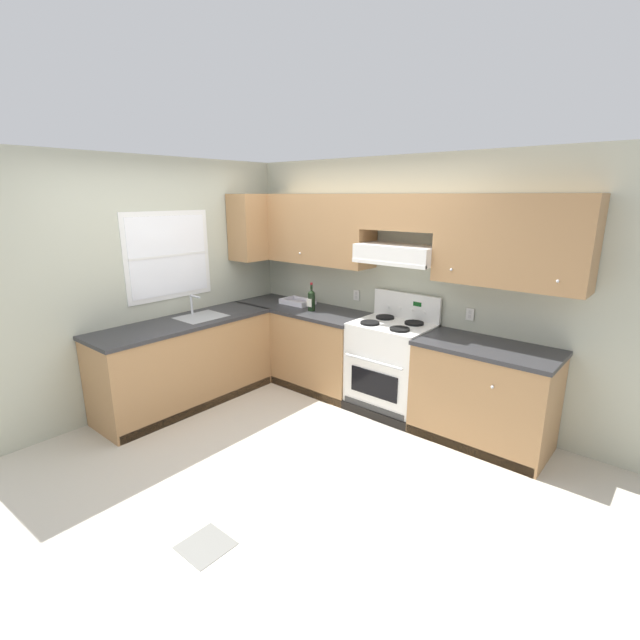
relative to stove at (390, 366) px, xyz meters
The scene contains 9 objects.
ground_plane 1.43m from the stove, 111.67° to the right, with size 7.04×7.04×0.00m, color beige.
floor_accent_tile 2.47m from the stove, 86.59° to the right, with size 0.30×0.30×0.01m, color slate.
wall_back 1.04m from the stove, 108.06° to the left, with size 4.68×0.57×2.55m.
wall_left 2.48m from the stove, 153.84° to the right, with size 0.47×4.00×2.55m.
counter_back_run 0.30m from the stove, behind, with size 3.60×0.65×0.91m.
counter_left_run 2.14m from the stove, 144.24° to the right, with size 0.63×1.91×1.13m.
stove is the anchor object (origin of this frame).
wine_bottle 1.16m from the stove, behind, with size 0.08×0.08×0.32m.
bowl 1.44m from the stove, behind, with size 0.37×0.26×0.06m.
Camera 1 is at (2.77, -2.56, 2.17)m, focal length 25.68 mm.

